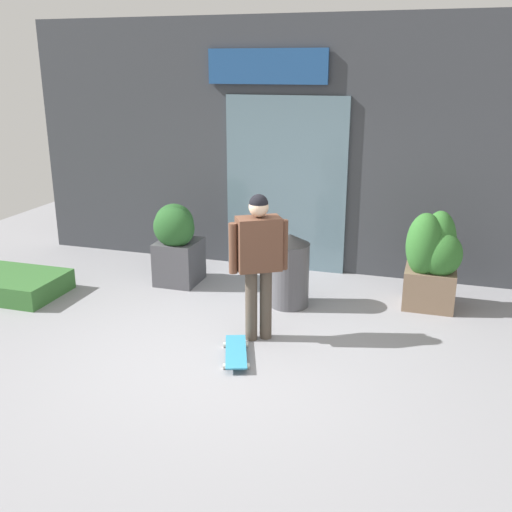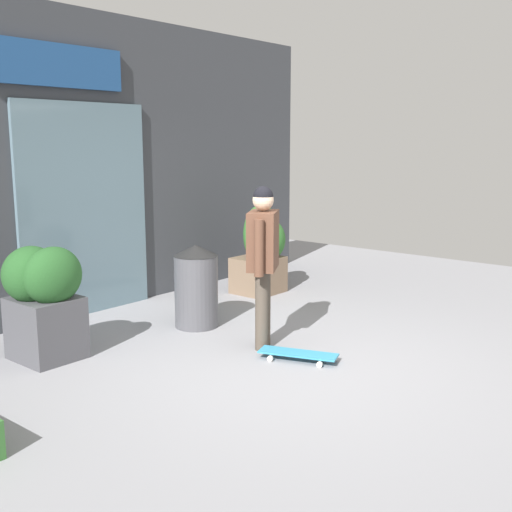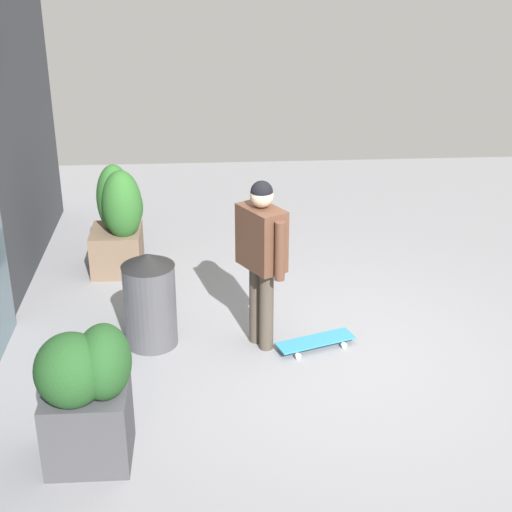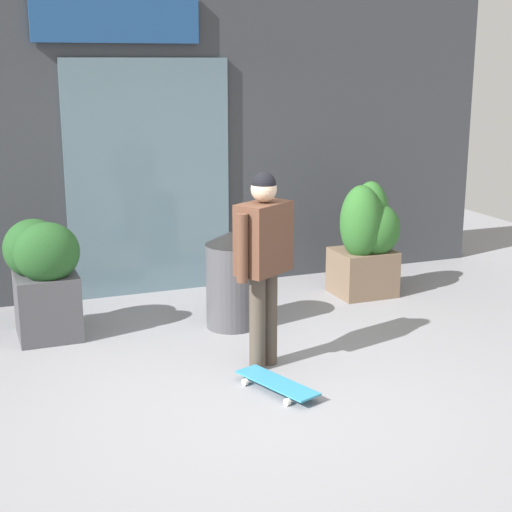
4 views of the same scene
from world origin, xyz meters
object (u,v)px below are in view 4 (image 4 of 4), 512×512
object	(u,v)px
planter_box_left	(367,238)
skateboarder	(264,251)
planter_box_right	(43,274)
trash_bin	(232,279)
skateboard	(277,383)

from	to	relation	value
planter_box_left	skateboarder	bearing A→B (deg)	-140.55
planter_box_right	planter_box_left	bearing A→B (deg)	1.44
skateboarder	trash_bin	distance (m)	1.14
planter_box_left	planter_box_right	world-z (taller)	planter_box_left
skateboarder	planter_box_left	size ratio (longest dim) A/B	1.32
skateboarder	planter_box_left	xyz separation A→B (m)	(1.74, 1.43, -0.35)
skateboarder	planter_box_right	distance (m)	2.10
skateboarder	planter_box_right	world-z (taller)	skateboarder
planter_box_left	planter_box_right	xyz separation A→B (m)	(-3.31, -0.08, -0.03)
skateboarder	trash_bin	bearing A→B (deg)	144.15
skateboard	planter_box_right	xyz separation A→B (m)	(-1.48, 1.85, 0.53)
skateboard	planter_box_left	xyz separation A→B (m)	(1.83, 1.93, 0.57)
planter_box_left	planter_box_right	size ratio (longest dim) A/B	1.12
skateboarder	planter_box_left	distance (m)	2.28
skateboarder	planter_box_right	size ratio (longest dim) A/B	1.48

